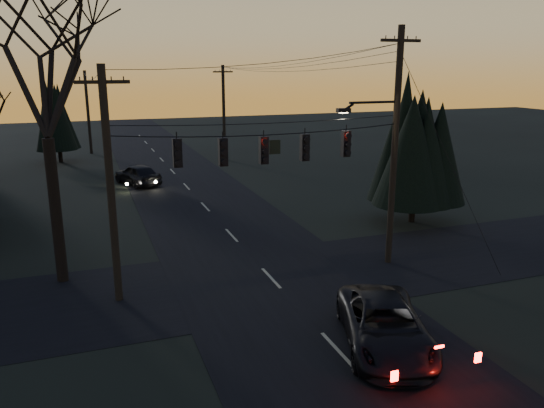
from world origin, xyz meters
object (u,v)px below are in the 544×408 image
object	(u,v)px
utility_pole_left	(119,300)
sedan_oncoming_a	(138,175)
utility_pole_far_l	(92,154)
bare_tree_left	(41,76)
suv_near	(385,326)
utility_pole_right	(388,262)
utility_pole_far_r	(225,160)
evergreen_right	(416,147)

from	to	relation	value
utility_pole_left	sedan_oncoming_a	xyz separation A→B (m)	(2.80, 19.84, 0.76)
utility_pole_far_l	utility_pole_left	bearing A→B (deg)	-90.00
bare_tree_left	suv_near	bearing A→B (deg)	-43.56
bare_tree_left	utility_pole_right	bearing A→B (deg)	-11.15
utility_pole_far_l	sedan_oncoming_a	bearing A→B (deg)	-80.17
utility_pole_far_r	utility_pole_right	bearing A→B (deg)	-90.00
utility_pole_left	evergreen_right	size ratio (longest dim) A/B	1.19
utility_pole_right	utility_pole_far_l	distance (m)	37.79
utility_pole_left	suv_near	bearing A→B (deg)	-40.33
utility_pole_left	utility_pole_far_r	world-z (taller)	same
utility_pole_far_l	evergreen_right	xyz separation A→B (m)	(16.14, -30.94, 4.17)
utility_pole_far_r	bare_tree_left	distance (m)	29.83
suv_near	sedan_oncoming_a	size ratio (longest dim) A/B	1.16
utility_pole_right	utility_pole_far_r	xyz separation A→B (m)	(0.00, 28.00, 0.00)
utility_pole_right	evergreen_right	size ratio (longest dim) A/B	1.40
utility_pole_left	utility_pole_far_r	distance (m)	30.27
utility_pole_far_r	utility_pole_far_l	distance (m)	14.01
utility_pole_far_l	evergreen_right	world-z (taller)	evergreen_right
bare_tree_left	suv_near	distance (m)	14.95
utility_pole_right	suv_near	size ratio (longest dim) A/B	1.92
suv_near	utility_pole_left	bearing A→B (deg)	159.14
utility_pole_left	evergreen_right	bearing A→B (deg)	17.40
utility_pole_right	utility_pole_far_l	xyz separation A→B (m)	(-11.50, 36.00, 0.00)
utility_pole_left	suv_near	xyz separation A→B (m)	(7.43, -6.31, 0.72)
utility_pole_right	sedan_oncoming_a	size ratio (longest dim) A/B	2.23
utility_pole_far_r	evergreen_right	world-z (taller)	evergreen_right
utility_pole_left	suv_near	distance (m)	9.77
utility_pole_far_r	utility_pole_far_l	bearing A→B (deg)	145.18
utility_pole_left	bare_tree_left	xyz separation A→B (m)	(-2.00, 2.66, 8.07)
utility_pole_right	bare_tree_left	xyz separation A→B (m)	(-13.50, 2.66, 8.07)
utility_pole_far_l	sedan_oncoming_a	size ratio (longest dim) A/B	1.78
evergreen_right	suv_near	size ratio (longest dim) A/B	1.38
suv_near	utility_pole_far_l	bearing A→B (deg)	119.43
utility_pole_far_r	sedan_oncoming_a	distance (m)	11.95
utility_pole_far_r	evergreen_right	size ratio (longest dim) A/B	1.19
evergreen_right	sedan_oncoming_a	distance (m)	20.20
utility_pole_far_r	bare_tree_left	size ratio (longest dim) A/B	0.74
utility_pole_right	sedan_oncoming_a	world-z (taller)	utility_pole_right
utility_pole_far_r	bare_tree_left	xyz separation A→B (m)	(-13.50, -25.34, 8.07)
evergreen_right	suv_near	bearing A→B (deg)	-127.48
utility_pole_right	utility_pole_left	size ratio (longest dim) A/B	1.18
bare_tree_left	sedan_oncoming_a	size ratio (longest dim) A/B	2.57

